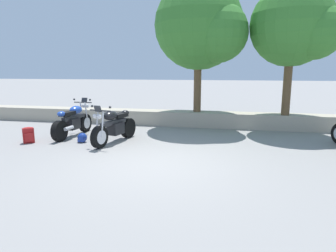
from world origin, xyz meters
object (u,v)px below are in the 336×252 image
object	(u,v)px
rider_helmet	(82,138)
leafy_tree_mid_left	(296,27)
motorcycle_blue_near_left	(73,121)
rider_backpack	(28,135)
leafy_tree_far_left	(203,27)
motorcycle_black_centre	(114,126)

from	to	relation	value
rider_helmet	leafy_tree_mid_left	size ratio (longest dim) A/B	0.06
rider_helmet	motorcycle_blue_near_left	bearing A→B (deg)	132.78
rider_backpack	leafy_tree_mid_left	world-z (taller)	leafy_tree_mid_left
rider_backpack	leafy_tree_far_left	size ratio (longest dim) A/B	0.10
motorcycle_blue_near_left	rider_helmet	size ratio (longest dim) A/B	7.38
motorcycle_blue_near_left	leafy_tree_far_left	world-z (taller)	leafy_tree_far_left
rider_backpack	leafy_tree_far_left	distance (m)	6.82
motorcycle_blue_near_left	rider_helmet	world-z (taller)	motorcycle_blue_near_left
motorcycle_blue_near_left	leafy_tree_far_left	size ratio (longest dim) A/B	0.43
rider_backpack	rider_helmet	bearing A→B (deg)	14.64
motorcycle_blue_near_left	motorcycle_black_centre	bearing A→B (deg)	-19.27
rider_backpack	leafy_tree_mid_left	size ratio (longest dim) A/B	0.11
motorcycle_blue_near_left	motorcycle_black_centre	size ratio (longest dim) A/B	1.01
motorcycle_blue_near_left	rider_backpack	xyz separation A→B (m)	(-0.82, -1.13, -0.24)
rider_backpack	leafy_tree_mid_left	bearing A→B (deg)	23.76
motorcycle_blue_near_left	leafy_tree_far_left	xyz separation A→B (m)	(3.85, 2.52, 3.14)
motorcycle_blue_near_left	leafy_tree_far_left	bearing A→B (deg)	33.17
leafy_tree_mid_left	leafy_tree_far_left	bearing A→B (deg)	176.04
rider_backpack	leafy_tree_mid_left	distance (m)	9.12
motorcycle_blue_near_left	rider_backpack	world-z (taller)	motorcycle_blue_near_left
motorcycle_blue_near_left	rider_helmet	bearing A→B (deg)	-47.22
leafy_tree_far_left	motorcycle_black_centre	bearing A→B (deg)	-125.75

